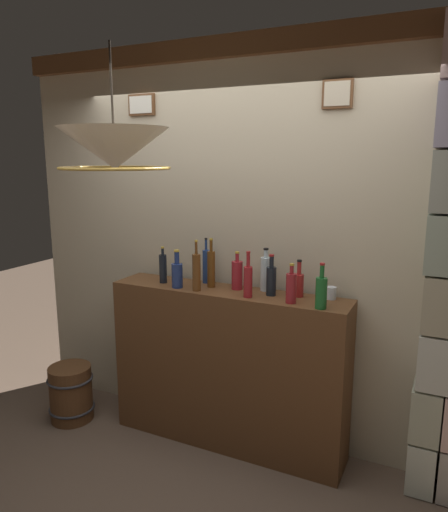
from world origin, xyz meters
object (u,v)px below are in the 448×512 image
(liquor_bottle_amaro, at_px, (177,274))
(wooden_barrel, at_px, (71,393))
(liquor_bottle_brandy, at_px, (321,292))
(liquor_bottle_bourbon, at_px, (237,275))
(liquor_bottle_sherry, at_px, (211,268))
(liquor_bottle_gin, at_px, (266,273))
(liquor_bottle_mezcal, at_px, (163,268))
(liquor_bottle_vodka, at_px, (206,266))
(pendant_lamp, at_px, (114,150))
(glass_tumbler_rocks, at_px, (331,293))
(liquor_bottle_vermouth, at_px, (271,280))
(liquor_bottle_scotch, at_px, (299,284))
(liquor_bottle_port, at_px, (291,287))
(liquor_bottle_rye, at_px, (196,272))
(liquor_bottle_rum, at_px, (248,280))

(liquor_bottle_amaro, distance_m, wooden_barrel, 1.37)
(liquor_bottle_brandy, distance_m, liquor_bottle_bourbon, 0.65)
(liquor_bottle_sherry, distance_m, liquor_bottle_gin, 0.38)
(liquor_bottle_brandy, height_order, liquor_bottle_mezcal, liquor_bottle_brandy)
(liquor_bottle_vodka, relative_size, liquor_bottle_bourbon, 1.25)
(liquor_bottle_gin, bearing_deg, liquor_bottle_bourbon, -164.56)
(liquor_bottle_mezcal, bearing_deg, liquor_bottle_gin, 9.70)
(pendant_lamp, bearing_deg, liquor_bottle_vodka, 87.87)
(liquor_bottle_sherry, height_order, liquor_bottle_gin, liquor_bottle_sherry)
(liquor_bottle_sherry, xyz_separation_m, glass_tumbler_rocks, (0.83, 0.08, -0.10))
(liquor_bottle_mezcal, xyz_separation_m, liquor_bottle_bourbon, (0.55, 0.07, -0.01))
(liquor_bottle_mezcal, height_order, glass_tumbler_rocks, liquor_bottle_mezcal)
(liquor_bottle_brandy, relative_size, liquor_bottle_vermouth, 1.02)
(liquor_bottle_vermouth, xyz_separation_m, glass_tumbler_rocks, (0.38, 0.09, -0.07))
(liquor_bottle_vodka, height_order, liquor_bottle_gin, liquor_bottle_vodka)
(liquor_bottle_gin, relative_size, pendant_lamp, 0.47)
(liquor_bottle_amaro, distance_m, liquor_bottle_gin, 0.61)
(liquor_bottle_bourbon, bearing_deg, liquor_bottle_brandy, -15.26)
(liquor_bottle_brandy, height_order, liquor_bottle_vermouth, liquor_bottle_brandy)
(liquor_bottle_vodka, xyz_separation_m, liquor_bottle_mezcal, (-0.28, -0.13, -0.02))
(liquor_bottle_mezcal, bearing_deg, liquor_bottle_scotch, 5.01)
(liquor_bottle_amaro, bearing_deg, liquor_bottle_port, 0.04)
(liquor_bottle_amaro, relative_size, liquor_bottle_vermouth, 0.97)
(liquor_bottle_vodka, distance_m, liquor_bottle_vermouth, 0.54)
(liquor_bottle_brandy, height_order, liquor_bottle_vodka, liquor_bottle_vodka)
(liquor_bottle_mezcal, xyz_separation_m, liquor_bottle_rye, (0.32, -0.08, 0.02))
(liquor_bottle_rye, bearing_deg, liquor_bottle_vermouth, 13.11)
(liquor_bottle_vodka, height_order, liquor_bottle_port, liquor_bottle_vodka)
(glass_tumbler_rocks, bearing_deg, liquor_bottle_port, -137.02)
(liquor_bottle_rum, bearing_deg, liquor_bottle_sherry, 160.16)
(liquor_bottle_vodka, bearing_deg, liquor_bottle_sherry, -44.59)
(liquor_bottle_rye, height_order, pendant_lamp, pendant_lamp)
(liquor_bottle_vermouth, bearing_deg, liquor_bottle_gin, 129.57)
(glass_tumbler_rocks, relative_size, pendant_lamp, 0.13)
(liquor_bottle_scotch, bearing_deg, liquor_bottle_brandy, -43.17)
(liquor_bottle_vermouth, xyz_separation_m, wooden_barrel, (-1.55, -0.28, -1.03))
(liquor_bottle_port, bearing_deg, liquor_bottle_gin, 141.63)
(liquor_bottle_brandy, distance_m, liquor_bottle_scotch, 0.27)
(liquor_bottle_mezcal, height_order, liquor_bottle_amaro, same)
(liquor_bottle_vodka, distance_m, liquor_bottle_mezcal, 0.31)
(liquor_bottle_amaro, bearing_deg, liquor_bottle_vermouth, 9.04)
(liquor_bottle_vermouth, relative_size, liquor_bottle_rye, 0.79)
(glass_tumbler_rocks, height_order, wooden_barrel, glass_tumbler_rocks)
(liquor_bottle_amaro, xyz_separation_m, liquor_bottle_gin, (0.58, 0.20, 0.02))
(liquor_bottle_sherry, bearing_deg, liquor_bottle_amaro, -150.43)
(liquor_bottle_brandy, distance_m, liquor_bottle_gin, 0.50)
(liquor_bottle_port, bearing_deg, glass_tumbler_rocks, 42.98)
(liquor_bottle_vodka, relative_size, pendant_lamp, 0.52)
(liquor_bottle_bourbon, bearing_deg, liquor_bottle_mezcal, -172.31)
(liquor_bottle_rum, bearing_deg, wooden_barrel, -173.08)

